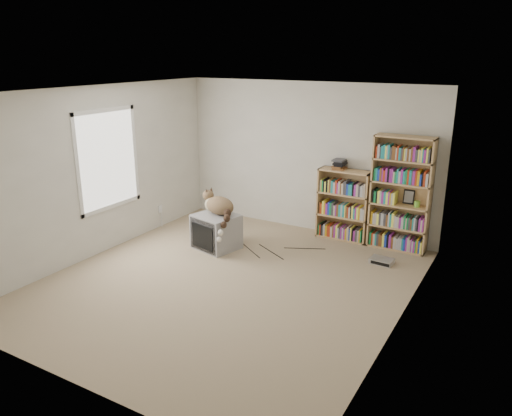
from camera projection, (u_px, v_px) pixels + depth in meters
The scene contains 17 objects.
floor at pixel (227, 282), 6.67m from camera, with size 4.50×5.00×0.01m, color tan.
wall_back at pixel (307, 158), 8.37m from camera, with size 4.50×0.02×2.50m, color silver.
wall_front at pixel (64, 261), 4.23m from camera, with size 4.50×0.02×2.50m, color silver.
wall_left at pixel (98, 172), 7.37m from camera, with size 0.02×5.00×2.50m, color silver.
wall_right at pixel (405, 221), 5.23m from camera, with size 0.02×5.00×2.50m, color silver.
ceiling at pixel (223, 91), 5.93m from camera, with size 4.50×5.00×0.02m, color white.
window at pixel (108, 160), 7.49m from camera, with size 0.02×1.22×1.52m, color white.
crt_tv at pixel (217, 232), 7.77m from camera, with size 0.74×0.69×0.54m.
cat at pixel (220, 209), 7.64m from camera, with size 0.73×0.67×0.61m.
bookcase_tall at pixel (401, 196), 7.59m from camera, with size 0.88×0.30×1.77m.
bookcase_short at pixel (344, 207), 8.11m from camera, with size 0.84×0.30×1.15m.
book_stack at pixel (339, 164), 7.95m from camera, with size 0.19×0.24×0.16m, color #B23317.
green_mug at pixel (417, 204), 7.48m from camera, with size 0.08×0.08×0.09m, color #77CC3A.
framed_print at pixel (409, 197), 7.61m from camera, with size 0.16×0.01×0.22m, color black.
dvd_player at pixel (382, 261), 7.26m from camera, with size 0.32×0.23×0.07m, color #BBBBC0.
wall_outlet at pixel (160, 209), 8.72m from camera, with size 0.01×0.08×0.13m, color silver.
floor_cables at pixel (265, 246), 7.89m from camera, with size 1.20×0.70×0.01m, color black, non-canonical shape.
Camera 1 is at (3.36, -5.07, 2.95)m, focal length 35.00 mm.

